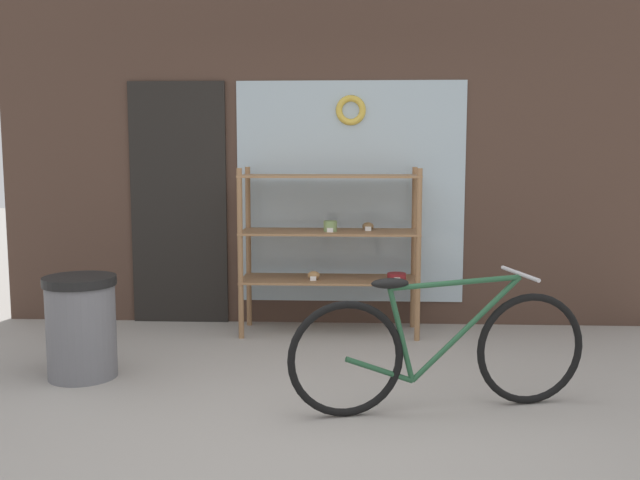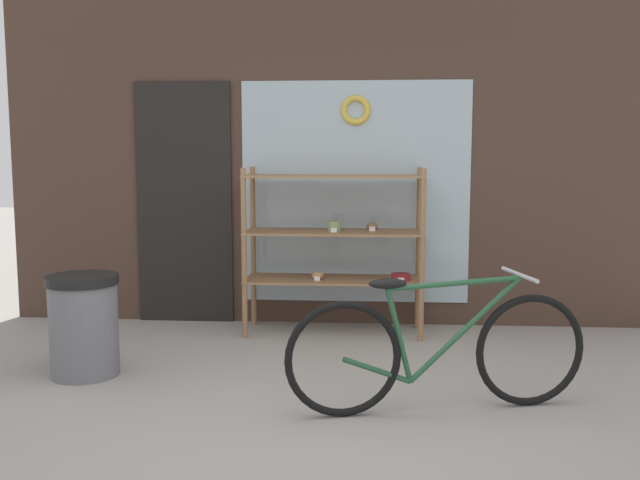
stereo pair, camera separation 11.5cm
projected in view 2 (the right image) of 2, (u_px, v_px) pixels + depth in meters
ground_plane at (304, 437)px, 3.77m from camera, size 30.00×30.00×0.00m
storefront_facade at (329, 109)px, 6.10m from camera, size 5.72×0.13×3.83m
display_case at (336, 236)px, 5.85m from camera, size 1.46×0.49×1.37m
bicycle at (438, 350)px, 4.11m from camera, size 1.76×0.57×0.80m
trash_bin at (84, 321)px, 4.77m from camera, size 0.48×0.48×0.68m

